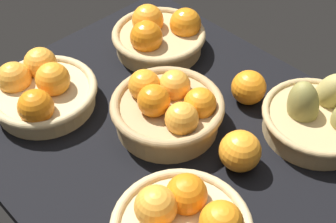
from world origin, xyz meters
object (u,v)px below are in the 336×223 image
(basket_far_right_pears, at_px, (319,116))
(basket_far_left, at_px, (159,35))
(loose_orange_back_gap, at_px, (240,151))
(loose_orange_front_gap, at_px, (249,88))
(basket_near_left, at_px, (41,90))
(basket_center, at_px, (168,107))

(basket_far_right_pears, relative_size, basket_far_left, 0.97)
(loose_orange_back_gap, bearing_deg, loose_orange_front_gap, 123.73)
(basket_near_left, bearing_deg, basket_far_right_pears, 37.99)
(basket_far_left, xyz_separation_m, loose_orange_front_gap, (0.28, 0.01, -0.00))
(basket_far_right_pears, distance_m, basket_far_left, 0.44)
(basket_far_right_pears, xyz_separation_m, basket_near_left, (-0.47, -0.37, -0.00))
(basket_far_right_pears, xyz_separation_m, loose_orange_front_gap, (-0.16, -0.03, -0.00))
(basket_near_left, bearing_deg, loose_orange_back_gap, 23.12)
(basket_near_left, bearing_deg, loose_orange_front_gap, 47.22)
(basket_far_right_pears, bearing_deg, loose_orange_back_gap, -105.96)
(loose_orange_back_gap, bearing_deg, basket_far_left, 158.95)
(basket_center, xyz_separation_m, loose_orange_front_gap, (0.07, 0.18, -0.01))
(basket_far_right_pears, relative_size, basket_near_left, 0.96)
(basket_far_right_pears, bearing_deg, loose_orange_front_gap, -168.81)
(basket_center, xyz_separation_m, basket_far_left, (-0.21, 0.17, -0.01))
(basket_near_left, height_order, loose_orange_back_gap, basket_near_left)
(basket_center, distance_m, basket_near_left, 0.29)
(basket_center, height_order, loose_orange_back_gap, basket_center)
(basket_near_left, relative_size, loose_orange_front_gap, 3.04)
(basket_far_left, bearing_deg, loose_orange_back_gap, -21.05)
(basket_center, relative_size, loose_orange_front_gap, 3.07)
(basket_far_left, bearing_deg, loose_orange_front_gap, 2.11)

